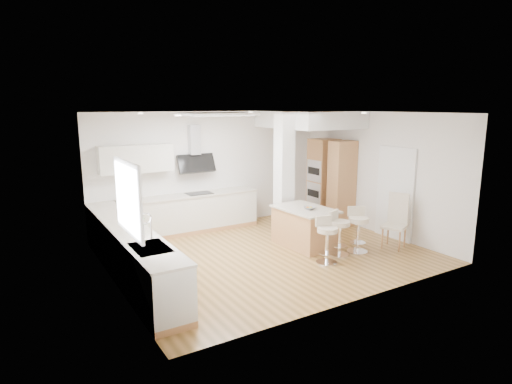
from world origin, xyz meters
TOP-DOWN VIEW (x-y plane):
  - ground at (0.00, 0.00)m, footprint 6.00×6.00m
  - ceiling at (0.00, 0.00)m, footprint 6.00×5.00m
  - wall_back at (0.00, 2.50)m, footprint 6.00×0.04m
  - wall_left at (-3.00, 0.00)m, footprint 0.04×5.00m
  - wall_right at (3.00, 0.00)m, footprint 0.04×5.00m
  - skylight at (-0.79, 0.60)m, footprint 4.10×2.10m
  - window_left at (-2.96, -0.90)m, footprint 0.06×1.28m
  - doorway_right at (2.97, -0.60)m, footprint 0.05×1.00m
  - counter_left at (-2.70, 0.23)m, footprint 0.63×4.50m
  - counter_back at (-0.91, 2.22)m, footprint 3.62×0.63m
  - pillar at (1.05, 0.95)m, footprint 0.35×0.35m
  - soffit at (2.10, 1.40)m, footprint 1.78×2.20m
  - oven_column at (2.68, 1.23)m, footprint 0.63×1.21m
  - peninsula at (0.94, 0.00)m, footprint 0.96×1.39m
  - bar_stool_a at (0.66, -1.03)m, footprint 0.47×0.47m
  - bar_stool_b at (1.15, -0.82)m, footprint 0.53×0.53m
  - bar_stool_c at (1.61, -0.88)m, footprint 0.55×0.55m
  - dining_chair at (2.52, -1.06)m, footprint 0.59×0.59m

SIDE VIEW (x-z plane):
  - ground at x=0.00m, z-range 0.00..0.00m
  - ceiling at x=0.00m, z-range -0.01..0.01m
  - peninsula at x=0.94m, z-range -0.03..0.86m
  - counter_left at x=-2.70m, z-range -0.22..1.13m
  - bar_stool_a at x=0.66m, z-range 0.06..0.95m
  - bar_stool_b at x=1.15m, z-range 0.06..0.95m
  - bar_stool_c at x=1.61m, z-range 0.06..0.98m
  - dining_chair at x=2.52m, z-range 0.04..1.19m
  - counter_back at x=-0.91m, z-range -0.55..1.95m
  - doorway_right at x=2.97m, z-range -0.05..2.05m
  - oven_column at x=2.68m, z-range 0.00..2.10m
  - wall_back at x=0.00m, z-range 0.00..2.80m
  - wall_left at x=-3.00m, z-range 0.00..2.80m
  - wall_right at x=3.00m, z-range 0.00..2.80m
  - pillar at x=1.05m, z-range 0.00..2.80m
  - window_left at x=-2.96m, z-range 1.16..2.23m
  - soffit at x=2.10m, z-range 2.40..2.80m
  - skylight at x=-0.79m, z-range 2.74..2.80m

